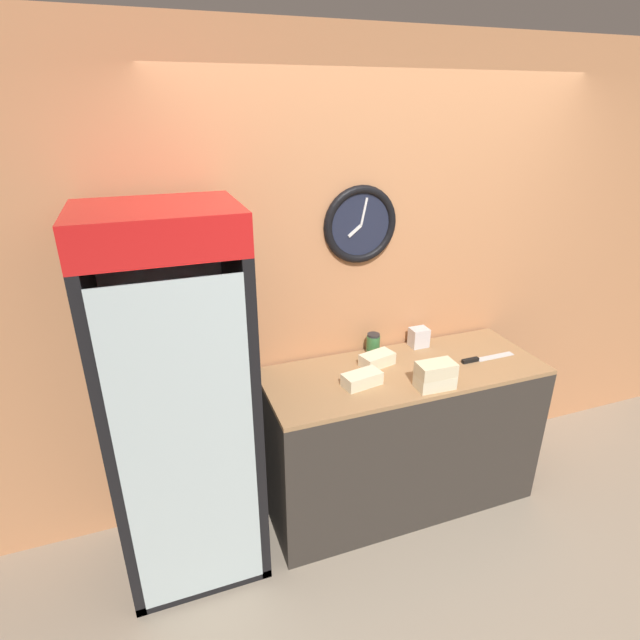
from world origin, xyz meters
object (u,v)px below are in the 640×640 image
(sandwich_stack_middle, at_px, (436,369))
(sandwich_flat_left, at_px, (377,359))
(condiment_jar, at_px, (373,344))
(beverage_cooler, at_px, (177,385))
(sandwich_stack_bottom, at_px, (435,381))
(sandwich_flat_right, at_px, (362,379))
(napkin_dispenser, at_px, (419,337))
(chefs_knife, at_px, (481,359))

(sandwich_stack_middle, distance_m, sandwich_flat_left, 0.39)
(condiment_jar, bearing_deg, beverage_cooler, -169.95)
(sandwich_stack_bottom, relative_size, sandwich_flat_right, 0.92)
(napkin_dispenser, bearing_deg, sandwich_stack_bottom, -110.39)
(sandwich_stack_bottom, bearing_deg, sandwich_flat_left, 118.35)
(sandwich_stack_bottom, xyz_separation_m, sandwich_flat_right, (-0.36, 0.16, -0.00))
(sandwich_stack_bottom, bearing_deg, condiment_jar, 106.56)
(beverage_cooler, distance_m, sandwich_stack_bottom, 1.34)
(sandwich_flat_left, height_order, sandwich_flat_right, same)
(sandwich_flat_right, distance_m, condiment_jar, 0.38)
(beverage_cooler, xyz_separation_m, chefs_knife, (1.74, -0.09, -0.12))
(beverage_cooler, bearing_deg, sandwich_stack_middle, -11.48)
(beverage_cooler, relative_size, condiment_jar, 14.79)
(sandwich_stack_middle, relative_size, sandwich_flat_left, 0.96)
(condiment_jar, height_order, napkin_dispenser, condiment_jar)
(sandwich_stack_bottom, height_order, napkin_dispenser, napkin_dispenser)
(beverage_cooler, distance_m, condiment_jar, 1.19)
(sandwich_flat_right, bearing_deg, sandwich_flat_left, 44.87)
(sandwich_stack_bottom, bearing_deg, sandwich_flat_right, 156.28)
(sandwich_stack_middle, distance_m, chefs_knife, 0.48)
(sandwich_flat_left, height_order, condiment_jar, condiment_jar)
(beverage_cooler, distance_m, chefs_knife, 1.74)
(sandwich_flat_left, xyz_separation_m, chefs_knife, (0.61, -0.16, -0.03))
(sandwich_flat_right, distance_m, chefs_knife, 0.79)
(beverage_cooler, xyz_separation_m, condiment_jar, (1.17, 0.21, -0.07))
(chefs_knife, bearing_deg, napkin_dispenser, 131.19)
(sandwich_stack_bottom, relative_size, sandwich_stack_middle, 1.01)
(condiment_jar, xyz_separation_m, napkin_dispenser, (0.31, -0.00, -0.00))
(sandwich_flat_right, bearing_deg, chefs_knife, 1.46)
(napkin_dispenser, bearing_deg, sandwich_flat_left, -159.11)
(sandwich_stack_middle, bearing_deg, napkin_dispenser, 69.61)
(sandwich_flat_left, bearing_deg, sandwich_stack_middle, -61.65)
(sandwich_flat_left, bearing_deg, napkin_dispenser, 20.89)
(sandwich_stack_middle, xyz_separation_m, sandwich_flat_left, (-0.18, 0.33, -0.07))
(sandwich_flat_right, bearing_deg, condiment_jar, 55.52)
(beverage_cooler, bearing_deg, chefs_knife, -2.92)
(sandwich_flat_left, distance_m, condiment_jar, 0.15)
(sandwich_stack_bottom, bearing_deg, sandwich_stack_middle, 0.00)
(beverage_cooler, height_order, sandwich_stack_middle, beverage_cooler)
(beverage_cooler, xyz_separation_m, sandwich_stack_middle, (1.31, -0.27, -0.02))
(sandwich_flat_left, relative_size, condiment_jar, 1.64)
(chefs_knife, relative_size, napkin_dispenser, 3.01)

